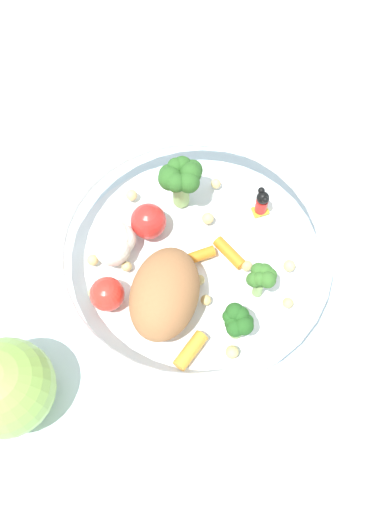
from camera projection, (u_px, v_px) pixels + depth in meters
ground_plane at (173, 281)px, 0.52m from camera, size 2.40×2.40×0.00m
food_container at (180, 258)px, 0.50m from camera, size 0.25×0.25×0.07m
loose_apple at (5, 387)px, 0.44m from camera, size 0.08×0.08×0.09m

